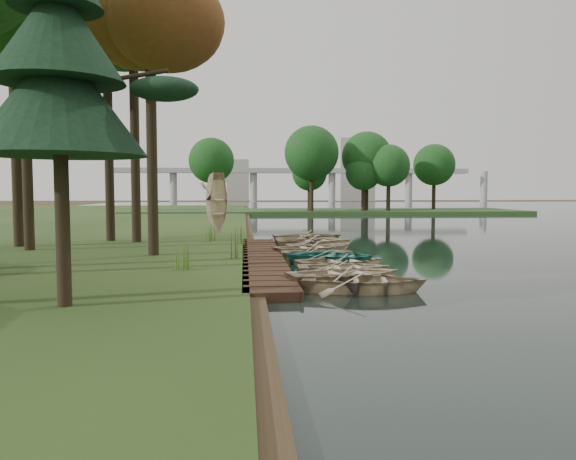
{
  "coord_description": "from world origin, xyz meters",
  "views": [
    {
      "loc": [
        -2.32,
        -22.2,
        2.91
      ],
      "look_at": [
        -0.53,
        0.81,
        1.29
      ],
      "focal_mm": 35.0,
      "sensor_mm": 36.0,
      "label": 1
    }
  ],
  "objects": [
    {
      "name": "rowboat_0",
      "position": [
        1.05,
        -6.64,
        0.42
      ],
      "size": [
        3.95,
        3.11,
        0.74
      ],
      "primitive_type": "imported",
      "rotation": [
        0.0,
        0.0,
        1.4
      ],
      "color": "beige",
      "rests_on": "water"
    },
    {
      "name": "rowboat_9",
      "position": [
        1.02,
        7.1,
        0.41
      ],
      "size": [
        3.61,
        2.69,
        0.72
      ],
      "primitive_type": "imported",
      "rotation": [
        0.0,
        0.0,
        1.51
      ],
      "color": "beige",
      "rests_on": "water"
    },
    {
      "name": "ground",
      "position": [
        0.0,
        0.0,
        0.0
      ],
      "size": [
        300.0,
        300.0,
        0.0
      ],
      "primitive_type": "plane",
      "color": "#3D2F1D"
    },
    {
      "name": "reeds_1",
      "position": [
        -2.6,
        -0.64,
        0.74
      ],
      "size": [
        0.6,
        0.6,
        0.89
      ],
      "primitive_type": "cone",
      "color": "#3F661E",
      "rests_on": "bank"
    },
    {
      "name": "rowboat_2",
      "position": [
        1.02,
        -3.59,
        0.38
      ],
      "size": [
        3.19,
        2.3,
        0.66
      ],
      "primitive_type": "imported",
      "rotation": [
        0.0,
        0.0,
        1.56
      ],
      "color": "beige",
      "rests_on": "water"
    },
    {
      "name": "reeds_2",
      "position": [
        -4.05,
        6.93,
        0.78
      ],
      "size": [
        0.6,
        0.6,
        0.95
      ],
      "primitive_type": "cone",
      "color": "#3F661E",
      "rests_on": "bank"
    },
    {
      "name": "peninsula",
      "position": [
        8.0,
        50.0,
        0.23
      ],
      "size": [
        50.0,
        14.0,
        0.45
      ],
      "primitive_type": "cube",
      "color": "#2A4920",
      "rests_on": "ground"
    },
    {
      "name": "reeds_3",
      "position": [
        -2.6,
        5.29,
        0.73
      ],
      "size": [
        0.6,
        0.6,
        0.85
      ],
      "primitive_type": "cone",
      "color": "#3F661E",
      "rests_on": "bank"
    },
    {
      "name": "building_b",
      "position": [
        -5.0,
        145.0,
        6.0
      ],
      "size": [
        8.0,
        8.0,
        12.0
      ],
      "primitive_type": "cube",
      "color": "#A5A5A0",
      "rests_on": "ground"
    },
    {
      "name": "rowboat_6",
      "position": [
        0.71,
        2.62,
        0.42
      ],
      "size": [
        4.24,
        3.64,
        0.74
      ],
      "primitive_type": "imported",
      "rotation": [
        0.0,
        0.0,
        1.93
      ],
      "color": "beige",
      "rests_on": "water"
    },
    {
      "name": "tree_6",
      "position": [
        -9.32,
        7.7,
        10.93
      ],
      "size": [
        4.02,
        4.02,
        12.55
      ],
      "color": "black",
      "rests_on": "bank"
    },
    {
      "name": "rowboat_5",
      "position": [
        0.7,
        1.09,
        0.37
      ],
      "size": [
        3.1,
        2.23,
        0.64
      ],
      "primitive_type": "imported",
      "rotation": [
        0.0,
        0.0,
        1.58
      ],
      "color": "beige",
      "rests_on": "water"
    },
    {
      "name": "rowboat_1",
      "position": [
        0.75,
        -5.38,
        0.42
      ],
      "size": [
        4.11,
        3.34,
        0.75
      ],
      "primitive_type": "imported",
      "rotation": [
        0.0,
        0.0,
        1.8
      ],
      "color": "beige",
      "rests_on": "water"
    },
    {
      "name": "tree_4",
      "position": [
        -7.83,
        6.9,
        11.26
      ],
      "size": [
        4.38,
        4.38,
        13.0
      ],
      "color": "black",
      "rests_on": "bank"
    },
    {
      "name": "reeds_0",
      "position": [
        -4.44,
        -3.56,
        0.76
      ],
      "size": [
        0.6,
        0.6,
        0.91
      ],
      "primitive_type": "cone",
      "color": "#3F661E",
      "rests_on": "bank"
    },
    {
      "name": "rowboat_8",
      "position": [
        1.17,
        5.55,
        0.45
      ],
      "size": [
        4.18,
        3.22,
        0.8
      ],
      "primitive_type": "imported",
      "rotation": [
        0.0,
        0.0,
        1.7
      ],
      "color": "beige",
      "rests_on": "water"
    },
    {
      "name": "building_a",
      "position": [
        30.0,
        140.0,
        9.0
      ],
      "size": [
        10.0,
        8.0,
        18.0
      ],
      "primitive_type": "cube",
      "color": "#A5A5A0",
      "rests_on": "ground"
    },
    {
      "name": "stored_rowboat",
      "position": [
        -3.9,
        10.93,
        0.68
      ],
      "size": [
        4.52,
        4.2,
        0.76
      ],
      "primitive_type": "imported",
      "rotation": [
        3.14,
        0.0,
        1.0
      ],
      "color": "beige",
      "rests_on": "bank"
    },
    {
      "name": "rowboat_7",
      "position": [
        1.19,
        4.12,
        0.38
      ],
      "size": [
        3.49,
        2.74,
        0.66
      ],
      "primitive_type": "imported",
      "rotation": [
        0.0,
        0.0,
        1.73
      ],
      "color": "beige",
      "rests_on": "water"
    },
    {
      "name": "rowboat_3",
      "position": [
        1.19,
        -2.1,
        0.4
      ],
      "size": [
        3.9,
        3.2,
        0.71
      ],
      "primitive_type": "imported",
      "rotation": [
        0.0,
        0.0,
        1.82
      ],
      "color": "beige",
      "rests_on": "water"
    },
    {
      "name": "tree_3",
      "position": [
        -11.8,
        3.27,
        10.5
      ],
      "size": [
        5.21,
        5.21,
        12.5
      ],
      "color": "black",
      "rests_on": "bank"
    },
    {
      "name": "boardwalk",
      "position": [
        -1.6,
        0.0,
        0.15
      ],
      "size": [
        1.6,
        16.0,
        0.3
      ],
      "primitive_type": "cube",
      "color": "#362115",
      "rests_on": "ground"
    },
    {
      "name": "rowboat_4",
      "position": [
        1.17,
        -0.8,
        0.43
      ],
      "size": [
        4.4,
        3.85,
        0.76
      ],
      "primitive_type": "imported",
      "rotation": [
        0.0,
        0.0,
        1.17
      ],
      "color": "#2E8073",
      "rests_on": "water"
    },
    {
      "name": "pine_tree",
      "position": [
        -6.4,
        -9.28,
        5.73
      ],
      "size": [
        3.8,
        3.8,
        8.49
      ],
      "color": "black",
      "rests_on": "bank"
    },
    {
      "name": "rowboat_10",
      "position": [
        1.21,
        8.69,
        0.45
      ],
      "size": [
        4.24,
        3.29,
        0.8
      ],
      "primitive_type": "imported",
      "rotation": [
        0.0,
        0.0,
        1.71
      ],
      "color": "beige",
      "rests_on": "water"
    },
    {
      "name": "tree_2",
      "position": [
        -6.02,
        0.84,
        9.53
      ],
      "size": [
        4.4,
        4.4,
        11.21
      ],
      "color": "black",
      "rests_on": "bank"
    },
    {
      "name": "far_trees",
      "position": [
        4.67,
        50.0,
        6.43
      ],
      "size": [
        45.6,
        5.6,
        8.8
      ],
      "color": "black",
      "rests_on": "peninsula"
    },
    {
      "name": "bridge",
      "position": [
        12.31,
        120.0,
        7.08
      ],
      "size": [
        95.9,
        4.0,
        8.6
      ],
      "color": "#A5A5A0",
      "rests_on": "ground"
    }
  ]
}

